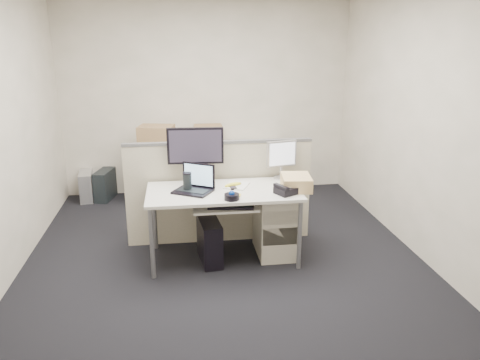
{
  "coord_description": "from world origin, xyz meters",
  "views": [
    {
      "loc": [
        -0.43,
        -4.34,
        2.19
      ],
      "look_at": [
        0.19,
        0.15,
        0.78
      ],
      "focal_mm": 35.0,
      "sensor_mm": 36.0,
      "label": 1
    }
  ],
  "objects": [
    {
      "name": "desk_phone",
      "position": [
        0.6,
        -0.18,
        0.76
      ],
      "size": [
        0.27,
        0.25,
        0.07
      ],
      "primitive_type": "cube",
      "rotation": [
        0.0,
        0.0,
        0.47
      ],
      "color": "black",
      "rests_on": "desk"
    },
    {
      "name": "drawer_pedestal",
      "position": [
        0.55,
        0.05,
        0.33
      ],
      "size": [
        0.4,
        0.55,
        0.65
      ],
      "primitive_type": "cube",
      "color": "#BAB19F",
      "rests_on": "floor"
    },
    {
      "name": "pc_tower_spare_dark",
      "position": [
        -1.45,
        2.03,
        0.2
      ],
      "size": [
        0.27,
        0.47,
        0.41
      ],
      "primitive_type": "cube",
      "rotation": [
        0.0,
        0.0,
        -0.23
      ],
      "color": "black",
      "rests_on": "floor"
    },
    {
      "name": "sticky_pad",
      "position": [
        0.11,
        -0.18,
        0.74
      ],
      "size": [
        0.1,
        0.1,
        0.01
      ],
      "primitive_type": "cube",
      "rotation": [
        0.0,
        0.0,
        -0.29
      ],
      "color": "yellow",
      "rests_on": "desk"
    },
    {
      "name": "wall_front",
      "position": [
        0.0,
        -2.25,
        1.35
      ],
      "size": [
        4.0,
        0.02,
        2.7
      ],
      "primitive_type": "cube",
      "color": "silver",
      "rests_on": "ground"
    },
    {
      "name": "cardboard_box_left",
      "position": [
        -0.7,
        1.81,
        0.89
      ],
      "size": [
        0.5,
        0.42,
        0.33
      ],
      "primitive_type": "cube",
      "rotation": [
        0.0,
        0.0,
        -0.21
      ],
      "color": "#A9794B",
      "rests_on": "back_counter"
    },
    {
      "name": "banana",
      "position": [
        0.11,
        0.1,
        0.75
      ],
      "size": [
        0.2,
        0.12,
        0.04
      ],
      "primitive_type": "ellipsoid",
      "rotation": [
        0.0,
        0.0,
        0.42
      ],
      "color": "yellow",
      "rests_on": "desk"
    },
    {
      "name": "paper_stack",
      "position": [
        0.15,
        0.12,
        0.74
      ],
      "size": [
        0.3,
        0.33,
        0.01
      ],
      "primitive_type": "cube",
      "rotation": [
        0.0,
        0.0,
        -0.42
      ],
      "color": "silver",
      "rests_on": "desk"
    },
    {
      "name": "trackball",
      "position": [
        0.05,
        -0.28,
        0.76
      ],
      "size": [
        0.15,
        0.15,
        0.05
      ],
      "primitive_type": "cylinder",
      "rotation": [
        0.0,
        0.0,
        -0.07
      ],
      "color": "black",
      "rests_on": "desk"
    },
    {
      "name": "monitor_small",
      "position": [
        0.65,
        0.32,
        0.93
      ],
      "size": [
        0.36,
        0.23,
        0.4
      ],
      "primitive_type": "cube",
      "rotation": [
        0.0,
        0.0,
        0.22
      ],
      "color": "#B7B7BC",
      "rests_on": "desk"
    },
    {
      "name": "floor",
      "position": [
        0.0,
        0.0,
        -0.01
      ],
      "size": [
        4.0,
        4.5,
        0.01
      ],
      "primitive_type": "cube",
      "color": "black",
      "rests_on": "ground"
    },
    {
      "name": "red_binder",
      "position": [
        -0.55,
        1.83,
        0.86
      ],
      "size": [
        0.11,
        0.31,
        0.28
      ],
      "primitive_type": "cube",
      "rotation": [
        0.0,
        0.0,
        0.15
      ],
      "color": "#A1210A",
      "rests_on": "back_counter"
    },
    {
      "name": "cellphone",
      "position": [
        0.1,
        0.05,
        0.74
      ],
      "size": [
        0.07,
        0.12,
        0.02
      ],
      "primitive_type": "cube",
      "rotation": [
        0.0,
        0.0,
        0.12
      ],
      "color": "black",
      "rests_on": "desk"
    },
    {
      "name": "monitor_main",
      "position": [
        -0.25,
        0.32,
        1.02
      ],
      "size": [
        0.58,
        0.25,
        0.57
      ],
      "primitive_type": "cube",
      "rotation": [
        0.0,
        0.0,
        -0.06
      ],
      "color": "black",
      "rests_on": "desk"
    },
    {
      "name": "keyboard_tray",
      "position": [
        0.0,
        -0.18,
        0.62
      ],
      "size": [
        0.62,
        0.32,
        0.02
      ],
      "primitive_type": "cube",
      "color": "silver",
      "rests_on": "desk"
    },
    {
      "name": "pc_tower_spare_silver",
      "position": [
        -1.7,
        2.03,
        0.2
      ],
      "size": [
        0.21,
        0.44,
        0.39
      ],
      "primitive_type": "cube",
      "rotation": [
        0.0,
        0.0,
        0.11
      ],
      "color": "#B7B7BC",
      "rests_on": "floor"
    },
    {
      "name": "travel_mug",
      "position": [
        -0.35,
        0.02,
        0.82
      ],
      "size": [
        0.1,
        0.1,
        0.18
      ],
      "primitive_type": "cylinder",
      "rotation": [
        0.0,
        0.0,
        0.29
      ],
      "color": "black",
      "rests_on": "desk"
    },
    {
      "name": "back_counter",
      "position": [
        0.0,
        1.93,
        0.36
      ],
      "size": [
        2.0,
        0.6,
        0.72
      ],
      "primitive_type": "cube",
      "color": "#BAB19F",
      "rests_on": "floor"
    },
    {
      "name": "wall_right",
      "position": [
        2.0,
        0.0,
        1.35
      ],
      "size": [
        0.02,
        4.5,
        2.7
      ],
      "primitive_type": "cube",
      "color": "silver",
      "rests_on": "ground"
    },
    {
      "name": "wall_back",
      "position": [
        0.0,
        2.25,
        1.35
      ],
      "size": [
        4.0,
        0.02,
        2.7
      ],
      "primitive_type": "cube",
      "color": "silver",
      "rests_on": "ground"
    },
    {
      "name": "keyboard",
      "position": [
        0.05,
        -0.22,
        0.64
      ],
      "size": [
        0.45,
        0.23,
        0.02
      ],
      "primitive_type": "cube",
      "rotation": [
        0.0,
        0.0,
        -0.18
      ],
      "color": "black",
      "rests_on": "keyboard_tray"
    },
    {
      "name": "cubicle_partition",
      "position": [
        0.0,
        0.45,
        0.55
      ],
      "size": [
        2.0,
        0.06,
        1.1
      ],
      "primitive_type": "cube",
      "color": "#AEA98A",
      "rests_on": "floor"
    },
    {
      "name": "cardboard_box_right",
      "position": [
        0.0,
        2.05,
        0.86
      ],
      "size": [
        0.39,
        0.3,
        0.28
      ],
      "primitive_type": "cube",
      "rotation": [
        0.0,
        0.0,
        -0.01
      ],
      "color": "#A9794B",
      "rests_on": "back_counter"
    },
    {
      "name": "laptop",
      "position": [
        -0.3,
        -0.02,
        0.86
      ],
      "size": [
        0.43,
        0.4,
        0.26
      ],
      "primitive_type": "cube",
      "rotation": [
        0.0,
        0.0,
        -0.54
      ],
      "color": "black",
      "rests_on": "desk"
    },
    {
      "name": "pc_tower_desk",
      "position": [
        -0.15,
        -0.05,
        0.22
      ],
      "size": [
        0.24,
        0.49,
        0.44
      ],
      "primitive_type": "cube",
      "rotation": [
        0.0,
        0.0,
        0.11
      ],
      "color": "black",
      "rests_on": "floor"
    },
    {
      "name": "manila_folders",
      "position": [
        0.72,
        -0.05,
        0.8
      ],
      "size": [
        0.32,
        0.39,
        0.13
      ],
      "primitive_type": "cube",
      "rotation": [
        0.0,
        0.0,
        -0.11
      ],
      "color": "tan",
      "rests_on": "desk"
    },
    {
      "name": "desk",
      "position": [
        0.0,
        0.0,
        0.66
      ],
      "size": [
        1.5,
        0.75,
        0.73
      ],
      "color": "silver",
      "rests_on": "floor"
    }
  ]
}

